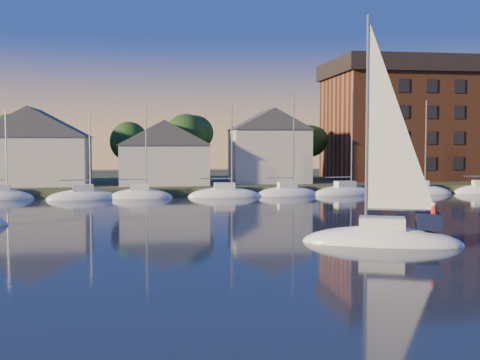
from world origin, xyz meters
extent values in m
plane|color=black|center=(0.00, 0.00, 0.00)|extent=(260.00, 260.00, 0.00)
cube|color=#343B22|center=(0.00, 75.00, 0.00)|extent=(160.00, 50.00, 2.00)
cube|color=brown|center=(0.00, 52.00, 0.00)|extent=(120.00, 3.00, 1.00)
cube|color=beige|center=(-22.00, 58.00, 4.00)|extent=(13.00, 9.00, 6.00)
cube|color=beige|center=(-6.00, 57.00, 3.50)|extent=(11.00, 8.00, 5.00)
cube|color=beige|center=(8.00, 59.00, 4.50)|extent=(10.00, 8.00, 7.00)
cube|color=brown|center=(34.00, 65.00, 8.50)|extent=(30.00, 16.00, 15.00)
cube|color=black|center=(34.00, 65.00, 17.20)|extent=(31.00, 17.00, 2.40)
cylinder|color=#362818|center=(-26.00, 63.00, 2.75)|extent=(0.50, 0.50, 3.50)
sphere|color=#153714|center=(-26.00, 63.00, 7.20)|extent=(5.40, 5.40, 5.40)
cylinder|color=#362818|center=(-18.00, 63.00, 2.75)|extent=(0.50, 0.50, 3.50)
sphere|color=#153714|center=(-18.00, 63.00, 7.20)|extent=(5.40, 5.40, 5.40)
cylinder|color=#362818|center=(-10.00, 63.00, 2.75)|extent=(0.50, 0.50, 3.50)
sphere|color=#153714|center=(-10.00, 63.00, 7.20)|extent=(5.40, 5.40, 5.40)
cylinder|color=#362818|center=(-2.00, 63.00, 2.75)|extent=(0.50, 0.50, 3.50)
sphere|color=#153714|center=(-2.00, 63.00, 7.20)|extent=(5.40, 5.40, 5.40)
cylinder|color=#362818|center=(6.00, 63.00, 2.75)|extent=(0.50, 0.50, 3.50)
sphere|color=#153714|center=(6.00, 63.00, 7.20)|extent=(5.40, 5.40, 5.40)
cylinder|color=#362818|center=(14.00, 63.00, 2.75)|extent=(0.50, 0.50, 3.50)
sphere|color=#153714|center=(14.00, 63.00, 7.20)|extent=(5.40, 5.40, 5.40)
cylinder|color=#362818|center=(22.00, 63.00, 2.75)|extent=(0.50, 0.50, 3.50)
sphere|color=#153714|center=(22.00, 63.00, 7.20)|extent=(5.40, 5.40, 5.40)
cylinder|color=#362818|center=(30.00, 63.00, 2.75)|extent=(0.50, 0.50, 3.50)
sphere|color=#153714|center=(30.00, 63.00, 7.20)|extent=(5.40, 5.40, 5.40)
cylinder|color=#362818|center=(38.00, 63.00, 2.75)|extent=(0.50, 0.50, 3.50)
sphere|color=#153714|center=(38.00, 63.00, 7.20)|extent=(5.40, 5.40, 5.40)
ellipsoid|color=white|center=(-24.00, 49.00, 0.00)|extent=(7.50, 2.40, 2.20)
cube|color=white|center=(-24.00, 49.00, 1.30)|extent=(2.10, 1.32, 0.70)
cylinder|color=#A5A8AD|center=(-23.25, 49.00, 5.95)|extent=(0.16, 0.16, 10.00)
ellipsoid|color=white|center=(-16.00, 49.00, 0.00)|extent=(7.50, 2.40, 2.20)
cube|color=white|center=(-16.00, 49.00, 1.30)|extent=(2.10, 1.32, 0.70)
cylinder|color=#A5A8AD|center=(-15.25, 49.00, 5.95)|extent=(0.16, 0.16, 10.00)
cylinder|color=#A5A8AD|center=(-16.82, 49.00, 2.15)|extent=(3.15, 0.12, 0.12)
ellipsoid|color=white|center=(-8.00, 49.00, 0.00)|extent=(7.50, 2.40, 2.20)
cube|color=white|center=(-8.00, 49.00, 1.30)|extent=(2.10, 1.32, 0.70)
cylinder|color=#A5A8AD|center=(-7.25, 49.00, 5.95)|extent=(0.16, 0.16, 10.00)
cylinder|color=#A5A8AD|center=(-8.82, 49.00, 2.15)|extent=(3.15, 0.12, 0.12)
ellipsoid|color=white|center=(0.00, 49.00, 0.00)|extent=(7.50, 2.40, 2.20)
cube|color=white|center=(0.00, 49.00, 1.30)|extent=(2.10, 1.32, 0.70)
cylinder|color=#A5A8AD|center=(0.75, 49.00, 5.95)|extent=(0.16, 0.16, 10.00)
cylinder|color=#A5A8AD|center=(-0.82, 49.00, 2.15)|extent=(3.15, 0.12, 0.12)
ellipsoid|color=white|center=(8.00, 49.00, 0.00)|extent=(7.50, 2.40, 2.20)
cube|color=white|center=(8.00, 49.00, 1.30)|extent=(2.10, 1.32, 0.70)
cylinder|color=#A5A8AD|center=(8.75, 49.00, 5.95)|extent=(0.16, 0.16, 10.00)
cylinder|color=#A5A8AD|center=(7.17, 49.00, 2.15)|extent=(3.15, 0.12, 0.12)
ellipsoid|color=white|center=(16.00, 49.00, 0.00)|extent=(7.50, 2.40, 2.20)
cube|color=white|center=(16.00, 49.00, 1.30)|extent=(2.10, 1.32, 0.70)
cylinder|color=#A5A8AD|center=(16.75, 49.00, 5.95)|extent=(0.16, 0.16, 10.00)
cylinder|color=#A5A8AD|center=(15.18, 49.00, 2.15)|extent=(3.15, 0.12, 0.12)
ellipsoid|color=white|center=(24.00, 49.00, 0.00)|extent=(7.50, 2.40, 2.20)
cube|color=white|center=(24.00, 49.00, 1.30)|extent=(2.10, 1.32, 0.70)
cylinder|color=#A5A8AD|center=(24.75, 49.00, 5.95)|extent=(0.16, 0.16, 10.00)
cylinder|color=#A5A8AD|center=(23.18, 49.00, 2.15)|extent=(3.15, 0.12, 0.12)
ellipsoid|color=white|center=(32.00, 49.00, 0.00)|extent=(7.50, 2.40, 2.20)
cube|color=white|center=(32.00, 49.00, 1.30)|extent=(2.10, 1.32, 0.70)
cylinder|color=#A5A8AD|center=(31.18, 49.00, 2.15)|extent=(3.15, 0.12, 0.12)
ellipsoid|color=white|center=(6.37, 14.76, 0.00)|extent=(10.22, 6.40, 2.20)
cube|color=white|center=(6.37, 14.76, 1.30)|extent=(3.16, 2.58, 0.70)
cylinder|color=#A5A8AD|center=(5.46, 15.11, 7.45)|extent=(0.16, 0.16, 12.99)
cylinder|color=#A5A8AD|center=(7.37, 14.38, 2.15)|extent=(3.87, 1.57, 0.12)
cube|color=black|center=(8.92, 13.79, 1.50)|extent=(1.98, 2.26, 0.90)
camera|label=1|loc=(-7.59, -20.17, 6.13)|focal=45.00mm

